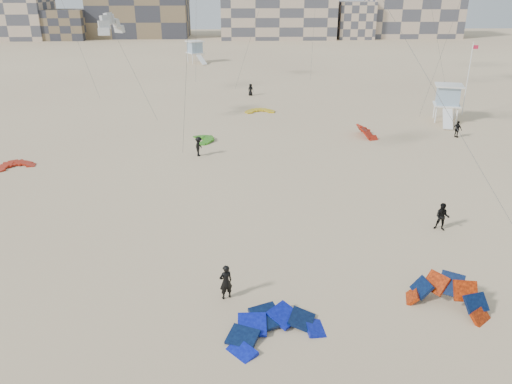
{
  "coord_description": "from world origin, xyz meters",
  "views": [
    {
      "loc": [
        -1.45,
        -21.19,
        14.88
      ],
      "look_at": [
        -0.5,
        6.0,
        3.43
      ],
      "focal_mm": 35.0,
      "sensor_mm": 36.0,
      "label": 1
    }
  ],
  "objects_px": {
    "kite_ground_blue": "(275,334)",
    "lifeguard_tower_near": "(447,103)",
    "kitesurfer_main": "(226,282)",
    "kite_ground_orange": "(446,307)"
  },
  "relations": [
    {
      "from": "kite_ground_blue",
      "to": "kite_ground_orange",
      "type": "bearing_deg",
      "value": -11.37
    },
    {
      "from": "kitesurfer_main",
      "to": "lifeguard_tower_near",
      "type": "bearing_deg",
      "value": -149.67
    },
    {
      "from": "kite_ground_blue",
      "to": "kite_ground_orange",
      "type": "xyz_separation_m",
      "value": [
        8.65,
        1.81,
        0.0
      ]
    },
    {
      "from": "kite_ground_blue",
      "to": "lifeguard_tower_near",
      "type": "distance_m",
      "value": 43.73
    },
    {
      "from": "kite_ground_blue",
      "to": "lifeguard_tower_near",
      "type": "bearing_deg",
      "value": 35.91
    },
    {
      "from": "lifeguard_tower_near",
      "to": "kite_ground_blue",
      "type": "bearing_deg",
      "value": -104.9
    },
    {
      "from": "kite_ground_blue",
      "to": "kitesurfer_main",
      "type": "xyz_separation_m",
      "value": [
        -2.3,
        2.95,
        0.95
      ]
    },
    {
      "from": "kite_ground_orange",
      "to": "kitesurfer_main",
      "type": "distance_m",
      "value": 11.05
    },
    {
      "from": "kite_ground_orange",
      "to": "kitesurfer_main",
      "type": "height_order",
      "value": "kite_ground_orange"
    },
    {
      "from": "kitesurfer_main",
      "to": "lifeguard_tower_near",
      "type": "distance_m",
      "value": 42.48
    }
  ]
}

